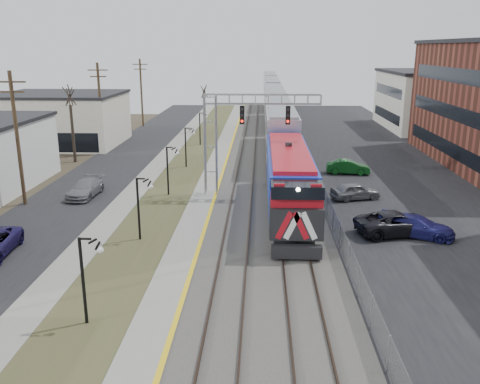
{
  "coord_description": "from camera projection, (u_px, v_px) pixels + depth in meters",
  "views": [
    {
      "loc": [
        3.47,
        -11.33,
        11.55
      ],
      "look_at": [
        2.15,
        20.07,
        2.6
      ],
      "focal_mm": 38.0,
      "sensor_mm": 36.0,
      "label": 1
    }
  ],
  "objects": [
    {
      "name": "grass_median",
      "position": [
        182.0,
        174.0,
        47.98
      ],
      "size": [
        4.0,
        120.0,
        0.06
      ],
      "primitive_type": "cube",
      "color": "#3D4524",
      "rests_on": "ground"
    },
    {
      "name": "bare_trees",
      "position": [
        102.0,
        138.0,
        51.35
      ],
      "size": [
        12.3,
        42.3,
        5.95
      ],
      "color": "#382D23",
      "rests_on": "ground"
    },
    {
      "name": "car_street_b",
      "position": [
        85.0,
        189.0,
        40.63
      ],
      "size": [
        2.13,
        4.74,
        1.35
      ],
      "primitive_type": "imported",
      "rotation": [
        0.0,
        0.0,
        -0.05
      ],
      "color": "slate",
      "rests_on": "ground"
    },
    {
      "name": "car_lot_e",
      "position": [
        355.0,
        192.0,
        39.88
      ],
      "size": [
        4.19,
        2.61,
        1.33
      ],
      "primitive_type": "imported",
      "rotation": [
        0.0,
        0.0,
        1.86
      ],
      "color": "slate",
      "rests_on": "ground"
    },
    {
      "name": "car_lot_f",
      "position": [
        348.0,
        167.0,
        47.95
      ],
      "size": [
        4.16,
        1.8,
        1.33
      ],
      "primitive_type": "imported",
      "rotation": [
        0.0,
        0.0,
        1.47
      ],
      "color": "#0E4716",
      "rests_on": "ground"
    },
    {
      "name": "signal_gantry",
      "position": [
        232.0,
        127.0,
        39.51
      ],
      "size": [
        9.0,
        1.07,
        8.15
      ],
      "color": "gray",
      "rests_on": "ground"
    },
    {
      "name": "ballast_bed",
      "position": [
        266.0,
        174.0,
        47.64
      ],
      "size": [
        8.0,
        120.0,
        0.2
      ],
      "primitive_type": "cube",
      "color": "#595651",
      "rests_on": "ground"
    },
    {
      "name": "street_west",
      "position": [
        103.0,
        174.0,
        48.28
      ],
      "size": [
        7.0,
        120.0,
        0.04
      ],
      "primitive_type": "cube",
      "color": "black",
      "rests_on": "ground"
    },
    {
      "name": "train",
      "position": [
        274.0,
        104.0,
        81.11
      ],
      "size": [
        3.0,
        108.65,
        5.33
      ],
      "color": "#142FA9",
      "rests_on": "ground"
    },
    {
      "name": "car_lot_d",
      "position": [
        417.0,
        227.0,
        32.01
      ],
      "size": [
        4.97,
        3.45,
        1.34
      ],
      "primitive_type": "imported",
      "rotation": [
        0.0,
        0.0,
        1.19
      ],
      "color": "navy",
      "rests_on": "ground"
    },
    {
      "name": "parking_lot",
      "position": [
        395.0,
        176.0,
        47.18
      ],
      "size": [
        16.0,
        120.0,
        0.04
      ],
      "primitive_type": "cube",
      "color": "black",
      "rests_on": "ground"
    },
    {
      "name": "track_far",
      "position": [
        282.0,
        173.0,
        47.53
      ],
      "size": [
        1.58,
        120.0,
        0.15
      ],
      "color": "#2D2119",
      "rests_on": "ballast_bed"
    },
    {
      "name": "platform_edge",
      "position": [
        223.0,
        172.0,
        47.76
      ],
      "size": [
        0.24,
        120.0,
        0.01
      ],
      "primitive_type": "cube",
      "color": "gold",
      "rests_on": "platform"
    },
    {
      "name": "lampposts",
      "position": [
        140.0,
        208.0,
        31.38
      ],
      "size": [
        0.14,
        62.14,
        4.0
      ],
      "color": "black",
      "rests_on": "ground"
    },
    {
      "name": "utility_poles",
      "position": [
        18.0,
        140.0,
        37.43
      ],
      "size": [
        0.28,
        80.28,
        10.0
      ],
      "color": "#4C3823",
      "rests_on": "ground"
    },
    {
      "name": "platform",
      "position": [
        213.0,
        174.0,
        47.83
      ],
      "size": [
        2.0,
        120.0,
        0.24
      ],
      "primitive_type": "cube",
      "color": "gray",
      "rests_on": "ground"
    },
    {
      "name": "car_lot_c",
      "position": [
        397.0,
        224.0,
        32.36
      ],
      "size": [
        5.74,
        3.56,
        1.48
      ],
      "primitive_type": "imported",
      "rotation": [
        0.0,
        0.0,
        1.79
      ],
      "color": "black",
      "rests_on": "ground"
    },
    {
      "name": "sidewalk",
      "position": [
        150.0,
        174.0,
        48.1
      ],
      "size": [
        2.0,
        120.0,
        0.08
      ],
      "primitive_type": "cube",
      "color": "gray",
      "rests_on": "ground"
    },
    {
      "name": "fence",
      "position": [
        311.0,
        168.0,
        47.28
      ],
      "size": [
        0.04,
        120.0,
        1.6
      ],
      "primitive_type": "cube",
      "color": "gray",
      "rests_on": "ground"
    },
    {
      "name": "track_near",
      "position": [
        245.0,
        172.0,
        47.67
      ],
      "size": [
        1.58,
        120.0,
        0.15
      ],
      "color": "#2D2119",
      "rests_on": "ballast_bed"
    }
  ]
}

